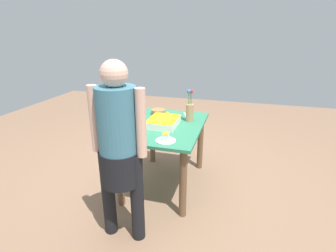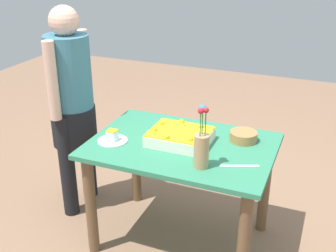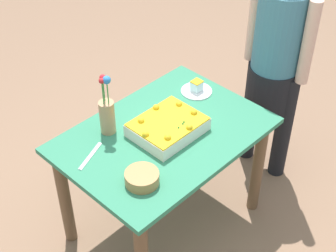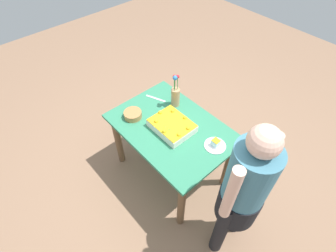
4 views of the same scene
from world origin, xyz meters
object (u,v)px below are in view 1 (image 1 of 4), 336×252
(cake_knife, at_px, (186,115))
(flower_vase, at_px, (190,111))
(sheet_cake, at_px, (163,122))
(serving_plate_with_slice, at_px, (166,139))
(person_standing, at_px, (119,144))
(fruit_bowl, at_px, (158,112))

(cake_knife, xyz_separation_m, flower_vase, (-0.20, -0.09, 0.12))
(sheet_cake, bearing_deg, serving_plate_with_slice, -160.17)
(serving_plate_with_slice, bearing_deg, person_standing, 151.91)
(fruit_bowl, relative_size, person_standing, 0.11)
(sheet_cake, bearing_deg, person_standing, 173.35)
(serving_plate_with_slice, bearing_deg, sheet_cake, 19.83)
(sheet_cake, distance_m, fruit_bowl, 0.39)
(cake_knife, distance_m, person_standing, 1.28)
(cake_knife, relative_size, person_standing, 0.15)
(sheet_cake, bearing_deg, flower_vase, -48.15)
(flower_vase, bearing_deg, fruit_bowl, 71.04)
(flower_vase, relative_size, person_standing, 0.24)
(sheet_cake, relative_size, person_standing, 0.25)
(flower_vase, distance_m, fruit_bowl, 0.44)
(sheet_cake, distance_m, cake_knife, 0.44)
(fruit_bowl, bearing_deg, flower_vase, -108.96)
(sheet_cake, relative_size, serving_plate_with_slice, 1.98)
(cake_knife, bearing_deg, person_standing, -33.39)
(serving_plate_with_slice, bearing_deg, cake_knife, -0.77)
(flower_vase, bearing_deg, serving_plate_with_slice, 170.92)
(sheet_cake, height_order, cake_knife, sheet_cake)
(sheet_cake, xyz_separation_m, person_standing, (-0.84, 0.10, 0.09))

